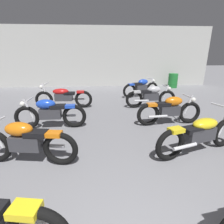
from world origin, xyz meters
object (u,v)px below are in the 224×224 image
object	(u,v)px
motorcycle_right_row_1	(201,133)
motorcycle_right_row_2	(170,110)
motorcycle_right_row_3	(151,96)
oil_drum	(173,81)
motorcycle_left_row_1	(26,142)
motorcycle_left_row_3	(63,97)
motorcycle_left_row_2	(50,113)
motorcycle_right_row_4	(141,87)

from	to	relation	value
motorcycle_right_row_1	motorcycle_right_row_2	xyz separation A→B (m)	(-0.02, 1.60, 0.01)
motorcycle_right_row_3	oil_drum	xyz separation A→B (m)	(2.56, 4.09, -0.03)
motorcycle_left_row_1	motorcycle_right_row_3	bearing A→B (deg)	45.49
motorcycle_left_row_3	motorcycle_right_row_3	xyz separation A→B (m)	(3.38, -0.18, 0.01)
oil_drum	motorcycle_left_row_2	bearing A→B (deg)	-135.38
motorcycle_left_row_2	motorcycle_right_row_2	size ratio (longest dim) A/B	1.00
motorcycle_right_row_2	motorcycle_right_row_3	world-z (taller)	same
motorcycle_right_row_1	motorcycle_right_row_4	distance (m)	5.21
motorcycle_left_row_1	motorcycle_right_row_1	world-z (taller)	motorcycle_right_row_1
motorcycle_left_row_2	motorcycle_left_row_3	distance (m)	1.96
motorcycle_right_row_3	motorcycle_right_row_4	world-z (taller)	same
motorcycle_right_row_3	motorcycle_right_row_4	distance (m)	1.85
motorcycle_left_row_1	motorcycle_right_row_3	xyz separation A→B (m)	(3.41, 3.47, 0.00)
motorcycle_left_row_2	motorcycle_right_row_3	size ratio (longest dim) A/B	1.00
motorcycle_right_row_1	oil_drum	world-z (taller)	motorcycle_right_row_1
motorcycle_left_row_1	motorcycle_left_row_3	distance (m)	3.66
motorcycle_right_row_1	motorcycle_right_row_3	bearing A→B (deg)	91.21
motorcycle_left_row_1	motorcycle_right_row_2	world-z (taller)	same
motorcycle_right_row_4	oil_drum	distance (m)	3.37
motorcycle_left_row_3	motorcycle_right_row_4	size ratio (longest dim) A/B	1.15
motorcycle_right_row_2	motorcycle_left_row_3	bearing A→B (deg)	150.49
motorcycle_left_row_2	motorcycle_right_row_1	world-z (taller)	motorcycle_right_row_1
motorcycle_right_row_3	motorcycle_right_row_4	bearing A→B (deg)	88.48
motorcycle_left_row_3	motorcycle_right_row_4	world-z (taller)	motorcycle_left_row_3
motorcycle_left_row_3	motorcycle_right_row_2	distance (m)	3.94
motorcycle_right_row_1	motorcycle_right_row_2	size ratio (longest dim) A/B	1.07
motorcycle_left_row_3	motorcycle_right_row_2	world-z (taller)	motorcycle_left_row_3
motorcycle_right_row_2	oil_drum	xyz separation A→B (m)	(2.51, 5.85, -0.03)
motorcycle_left_row_2	oil_drum	world-z (taller)	motorcycle_left_row_2
motorcycle_right_row_3	motorcycle_right_row_1	bearing A→B (deg)	-88.79
motorcycle_right_row_2	oil_drum	world-z (taller)	motorcycle_right_row_2
motorcycle_right_row_1	motorcycle_right_row_3	size ratio (longest dim) A/B	1.07
motorcycle_left_row_2	oil_drum	xyz separation A→B (m)	(5.95, 5.87, -0.03)
motorcycle_left_row_1	motorcycle_right_row_3	world-z (taller)	same
motorcycle_left_row_2	motorcycle_right_row_3	bearing A→B (deg)	27.71
motorcycle_right_row_3	motorcycle_right_row_2	bearing A→B (deg)	-88.37
motorcycle_right_row_2	oil_drum	distance (m)	6.37
motorcycle_right_row_3	oil_drum	bearing A→B (deg)	57.94
motorcycle_left_row_1	motorcycle_left_row_2	size ratio (longest dim) A/B	1.00
motorcycle_right_row_2	motorcycle_right_row_4	bearing A→B (deg)	90.02
motorcycle_right_row_3	motorcycle_left_row_3	bearing A→B (deg)	176.87
motorcycle_left_row_3	motorcycle_right_row_1	bearing A→B (deg)	-45.74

